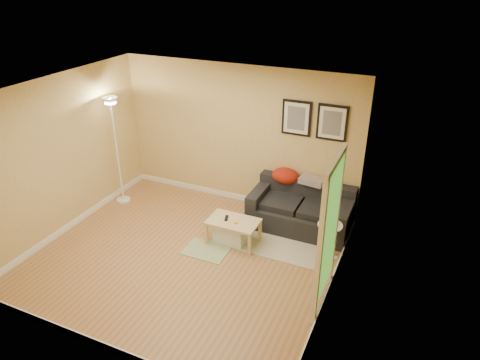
{
  "coord_description": "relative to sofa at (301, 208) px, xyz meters",
  "views": [
    {
      "loc": [
        3.05,
        -4.75,
        4.12
      ],
      "look_at": [
        0.55,
        0.85,
        1.05
      ],
      "focal_mm": 32.64,
      "sensor_mm": 36.0,
      "label": 1
    }
  ],
  "objects": [
    {
      "name": "floor",
      "position": [
        -1.38,
        -1.53,
        -0.38
      ],
      "size": [
        4.5,
        4.5,
        0.0
      ],
      "primitive_type": "plane",
      "color": "#AC7849",
      "rests_on": "ground"
    },
    {
      "name": "ceiling",
      "position": [
        -1.38,
        -1.53,
        2.23
      ],
      "size": [
        4.5,
        4.5,
        0.0
      ],
      "primitive_type": "plane",
      "rotation": [
        3.14,
        0.0,
        0.0
      ],
      "color": "white",
      "rests_on": "wall_back"
    },
    {
      "name": "wall_back",
      "position": [
        -1.38,
        0.47,
        0.92
      ],
      "size": [
        4.5,
        0.0,
        4.5
      ],
      "primitive_type": "plane",
      "rotation": [
        1.57,
        0.0,
        0.0
      ],
      "color": "#D9BF6F",
      "rests_on": "ground"
    },
    {
      "name": "wall_front",
      "position": [
        -1.38,
        -3.53,
        0.92
      ],
      "size": [
        4.5,
        0.0,
        4.5
      ],
      "primitive_type": "plane",
      "rotation": [
        -1.57,
        0.0,
        0.0
      ],
      "color": "#D9BF6F",
      "rests_on": "ground"
    },
    {
      "name": "wall_left",
      "position": [
        -3.63,
        -1.53,
        0.92
      ],
      "size": [
        0.0,
        4.0,
        4.0
      ],
      "primitive_type": "plane",
      "rotation": [
        1.57,
        0.0,
        1.57
      ],
      "color": "#D9BF6F",
      "rests_on": "ground"
    },
    {
      "name": "wall_right",
      "position": [
        0.87,
        -1.53,
        0.92
      ],
      "size": [
        0.0,
        4.0,
        4.0
      ],
      "primitive_type": "plane",
      "rotation": [
        1.57,
        0.0,
        -1.57
      ],
      "color": "#D9BF6F",
      "rests_on": "ground"
    },
    {
      "name": "baseboard_back",
      "position": [
        -1.38,
        0.46,
        -0.33
      ],
      "size": [
        4.5,
        0.02,
        0.1
      ],
      "primitive_type": "cube",
      "color": "white",
      "rests_on": "ground"
    },
    {
      "name": "baseboard_front",
      "position": [
        -1.38,
        -3.52,
        -0.33
      ],
      "size": [
        4.5,
        0.02,
        0.1
      ],
      "primitive_type": "cube",
      "color": "white",
      "rests_on": "ground"
    },
    {
      "name": "baseboard_left",
      "position": [
        -3.62,
        -1.53,
        -0.33
      ],
      "size": [
        0.02,
        4.0,
        0.1
      ],
      "primitive_type": "cube",
      "color": "white",
      "rests_on": "ground"
    },
    {
      "name": "baseboard_right",
      "position": [
        0.86,
        -1.53,
        -0.33
      ],
      "size": [
        0.02,
        4.0,
        0.1
      ],
      "primitive_type": "cube",
      "color": "white",
      "rests_on": "ground"
    },
    {
      "name": "sofa",
      "position": [
        0.0,
        0.0,
        0.0
      ],
      "size": [
        1.7,
        0.9,
        0.75
      ],
      "primitive_type": null,
      "color": "black",
      "rests_on": "ground"
    },
    {
      "name": "red_throw",
      "position": [
        -0.4,
        0.3,
        0.4
      ],
      "size": [
        0.48,
        0.36,
        0.28
      ],
      "primitive_type": null,
      "color": "#A72B0F",
      "rests_on": "sofa"
    },
    {
      "name": "plaid_throw",
      "position": [
        0.09,
        0.29,
        0.41
      ],
      "size": [
        0.45,
        0.32,
        0.1
      ],
      "primitive_type": null,
      "rotation": [
        0.0,
        0.0,
        -0.14
      ],
      "color": "tan",
      "rests_on": "sofa"
    },
    {
      "name": "framed_print_left",
      "position": [
        -0.3,
        0.45,
        1.43
      ],
      "size": [
        0.5,
        0.04,
        0.6
      ],
      "primitive_type": null,
      "color": "black",
      "rests_on": "wall_back"
    },
    {
      "name": "framed_print_right",
      "position": [
        0.3,
        0.45,
        1.43
      ],
      "size": [
        0.5,
        0.04,
        0.6
      ],
      "primitive_type": null,
      "color": "black",
      "rests_on": "wall_back"
    },
    {
      "name": "area_rug",
      "position": [
        -0.07,
        -0.65,
        -0.37
      ],
      "size": [
        1.25,
        0.85,
        0.01
      ],
      "primitive_type": "cube",
      "color": "#C1BA99",
      "rests_on": "ground"
    },
    {
      "name": "green_runner",
      "position": [
        -1.15,
        -1.29,
        -0.37
      ],
      "size": [
        0.7,
        0.5,
        0.01
      ],
      "primitive_type": "cube",
      "color": "#668C4C",
      "rests_on": "ground"
    },
    {
      "name": "coffee_table",
      "position": [
        -0.86,
        -0.89,
        -0.17
      ],
      "size": [
        0.88,
        0.6,
        0.41
      ],
      "primitive_type": null,
      "rotation": [
        0.0,
        0.0,
        -0.13
      ],
      "color": "#E1C189",
      "rests_on": "ground"
    },
    {
      "name": "remote_control",
      "position": [
        -0.98,
        -0.87,
        0.04
      ],
      "size": [
        0.1,
        0.17,
        0.02
      ],
      "primitive_type": "cube",
      "rotation": [
        0.0,
        0.0,
        0.32
      ],
      "color": "black",
      "rests_on": "coffee_table"
    },
    {
      "name": "tape_roll",
      "position": [
        -0.8,
        -0.94,
        0.05
      ],
      "size": [
        0.07,
        0.07,
        0.03
      ],
      "primitive_type": "cylinder",
      "color": "yellow",
      "rests_on": "coffee_table"
    },
    {
      "name": "storage_bin",
      "position": [
        -0.9,
        -0.87,
        -0.21
      ],
      "size": [
        0.52,
        0.38,
        0.32
      ],
      "primitive_type": null,
      "color": "white",
      "rests_on": "ground"
    },
    {
      "name": "side_table",
      "position": [
        0.64,
        -0.63,
        -0.09
      ],
      "size": [
        0.38,
        0.38,
        0.58
      ],
      "primitive_type": null,
      "color": "white",
      "rests_on": "ground"
    },
    {
      "name": "book_stack",
      "position": [
        0.63,
        -0.63,
        0.24
      ],
      "size": [
        0.22,
        0.27,
        0.07
      ],
      "primitive_type": null,
      "rotation": [
        0.0,
        0.0,
        -0.19
      ],
      "color": "navy",
      "rests_on": "side_table"
    },
    {
      "name": "floor_lamp",
      "position": [
        -3.38,
        -0.48,
        0.59
      ],
      "size": [
        0.27,
        0.27,
        2.05
      ],
      "primitive_type": null,
      "color": "white",
      "rests_on": "ground"
    },
    {
      "name": "doorway",
      "position": [
        0.82,
        -1.68,
        0.65
      ],
      "size": [
        0.12,
        1.01,
        2.13
      ],
      "primitive_type": null,
      "color": "white",
      "rests_on": "ground"
    }
  ]
}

